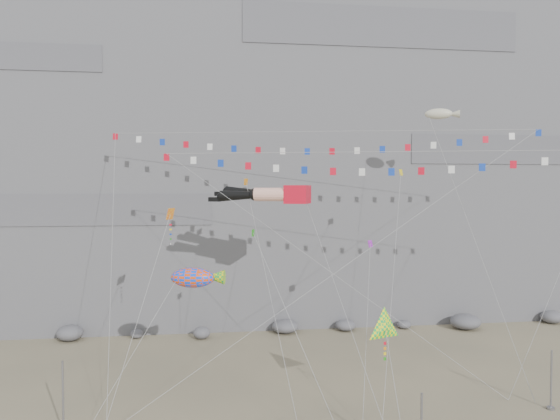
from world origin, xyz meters
name	(u,v)px	position (x,y,z in m)	size (l,w,h in m)	color
ground	(323,400)	(0.00, 0.00, 0.00)	(120.00, 120.00, 0.00)	gray
cliff	(267,99)	(0.00, 32.00, 25.00)	(80.00, 28.00, 50.00)	slate
talus_boulders	(285,327)	(0.00, 17.00, 0.60)	(60.00, 3.00, 1.20)	slate
anchor_pole_left	(63,397)	(-15.70, -2.74, 2.08)	(0.12, 0.12, 4.17)	slate
anchor_pole_right	(551,380)	(13.98, -3.42, 1.89)	(0.12, 0.12, 3.78)	slate
legs_kite	(270,194)	(-2.63, 7.05, 13.52)	(9.43, 18.46, 20.40)	red
flag_banner_upper	(319,132)	(1.94, 10.39, 18.76)	(34.59, 17.85, 27.76)	red
flag_banner_lower	(377,152)	(4.88, 3.98, 16.64)	(30.87, 10.04, 19.31)	red
harlequin_kite	(170,215)	(-10.03, 3.77, 12.15)	(4.36, 7.57, 14.28)	red
fish_windsock	(192,278)	(-8.50, 2.53, 7.91)	(8.06, 6.49, 11.21)	#F5460C
delta_kite	(385,328)	(3.19, -3.11, 5.49)	(2.54, 4.47, 7.31)	#FFF30D
blimp_windsock	(439,115)	(12.30, 10.02, 20.32)	(3.65, 13.78, 23.92)	beige
small_kite_a	(247,185)	(-4.39, 8.04, 14.23)	(2.69, 14.16, 19.87)	orange
small_kite_b	(370,246)	(5.19, 6.46, 9.50)	(5.09, 13.50, 16.56)	purple
small_kite_c	(254,236)	(-4.24, 2.91, 10.68)	(4.67, 10.48, 15.21)	#1F9316
small_kite_d	(401,176)	(8.26, 8.18, 14.99)	(7.33, 15.90, 22.56)	yellow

